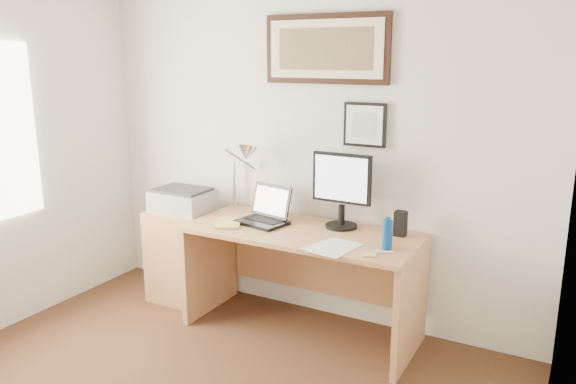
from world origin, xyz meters
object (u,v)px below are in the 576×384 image
Objects in this scene: book at (216,223)px; laptop at (265,214)px; printer at (183,200)px; side_cabinet at (184,256)px; desk at (307,259)px; water_bottle at (387,235)px; lcd_monitor at (342,187)px.

laptop reaches higher than book.
printer reaches higher than book.
book is 0.35m from laptop.
printer is at bearing 92.29° from side_cabinet.
desk is at bearing 1.89° from side_cabinet.
book is at bearing -25.77° from printer.
book is 0.54× the size of printer.
printer reaches higher than desk.
water_bottle is 0.96m from laptop.
lcd_monitor is at bearing 6.01° from side_cabinet.
side_cabinet is 4.02× the size of water_bottle.
book is at bearing -176.06° from water_bottle.
book is (-1.22, -0.08, -0.08)m from water_bottle.
side_cabinet is 1.77m from water_bottle.
lcd_monitor is at bearing 25.52° from desk.
water_bottle is 0.73m from desk.
desk is (-0.63, 0.17, -0.33)m from water_bottle.
laptop is (-0.95, 0.14, -0.03)m from water_bottle.
book is 0.53m from printer.
side_cabinet is at bearing 175.45° from water_bottle.
laptop is at bearing -173.63° from desk.
desk is 3.08× the size of lcd_monitor.
lcd_monitor reaches higher than printer.
laptop is at bearing -165.63° from lcd_monitor.
desk is at bearing 1.28° from printer.
printer is at bearing 179.12° from laptop.
desk is at bearing -154.48° from lcd_monitor.
side_cabinet is 0.66m from book.
desk is 3.64× the size of printer.
printer is (-0.48, 0.23, 0.06)m from book.
water_bottle is 0.77× the size of book.
desk is 1.11m from printer.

